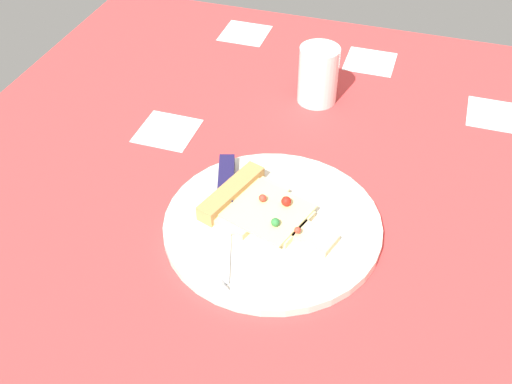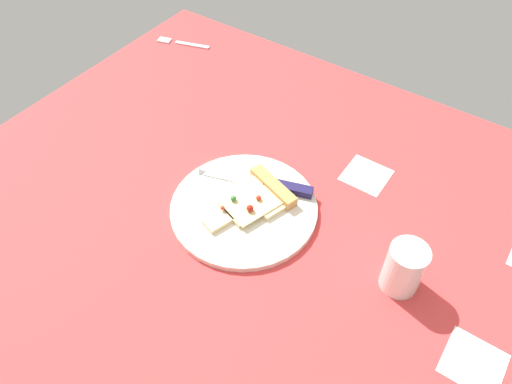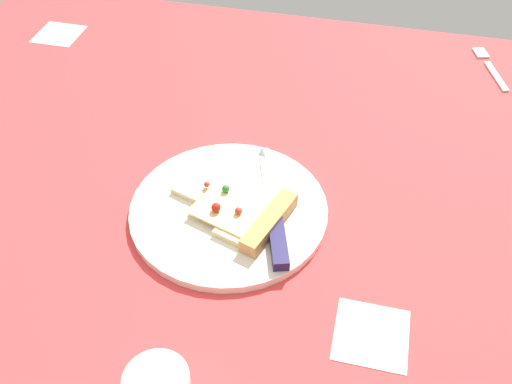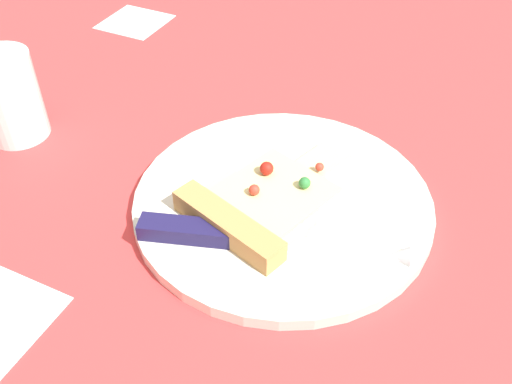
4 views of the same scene
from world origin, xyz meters
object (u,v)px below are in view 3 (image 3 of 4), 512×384
Objects in this scene: plate at (228,212)px; knife at (274,216)px; pizza_slice at (243,212)px; fork at (490,65)px.

knife reaches higher than plate.
plate is at bearing 89.69° from pizza_slice.
plate is 63.98cm from fork.
knife is at bearing -65.47° from pizza_slice.
fork is (36.96, 51.21, -1.66)cm from pizza_slice.
plate is 2.95cm from pizza_slice.
plate reaches higher than fork.
knife is 60.22cm from fork.
pizza_slice reaches higher than fork.
pizza_slice is (2.45, -0.82, 1.43)cm from plate.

